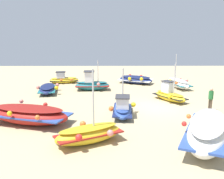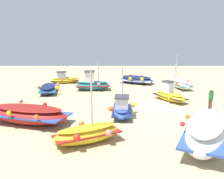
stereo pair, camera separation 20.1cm
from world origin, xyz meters
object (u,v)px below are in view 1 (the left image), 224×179
(fishing_boat_0, at_px, (29,114))
(fishing_boat_3, at_px, (92,84))
(fishing_boat_6, at_px, (89,134))
(fishing_boat_4, at_px, (170,95))
(fishing_boat_5, at_px, (178,83))
(fishing_boat_2, at_px, (48,89))
(fishing_boat_7, at_px, (123,108))
(fishing_boat_8, at_px, (64,79))
(fishing_boat_1, at_px, (207,131))
(person_walking, at_px, (211,98))
(fishing_boat_9, at_px, (135,80))

(fishing_boat_0, relative_size, fishing_boat_3, 1.64)
(fishing_boat_0, xyz_separation_m, fishing_boat_6, (2.77, 3.78, -0.09))
(fishing_boat_4, distance_m, fishing_boat_5, 5.22)
(fishing_boat_4, bearing_deg, fishing_boat_2, 41.10)
(fishing_boat_0, distance_m, fishing_boat_4, 10.80)
(fishing_boat_6, bearing_deg, fishing_boat_3, -114.08)
(fishing_boat_4, distance_m, fishing_boat_7, 5.33)
(fishing_boat_5, xyz_separation_m, fishing_boat_8, (-2.34, -11.66, -0.03))
(fishing_boat_1, xyz_separation_m, fishing_boat_5, (-12.90, 2.02, -0.26))
(fishing_boat_8, relative_size, person_walking, 1.94)
(fishing_boat_5, xyz_separation_m, fishing_boat_7, (8.44, -5.88, 0.02))
(fishing_boat_7, bearing_deg, fishing_boat_0, -72.23)
(fishing_boat_0, height_order, fishing_boat_1, fishing_boat_1)
(fishing_boat_3, bearing_deg, fishing_boat_1, 115.15)
(fishing_boat_5, height_order, fishing_boat_9, fishing_boat_5)
(fishing_boat_4, distance_m, fishing_boat_9, 7.26)
(fishing_boat_3, distance_m, fishing_boat_6, 11.62)
(fishing_boat_4, height_order, fishing_boat_7, fishing_boat_7)
(fishing_boat_6, relative_size, fishing_boat_7, 1.11)
(fishing_boat_2, relative_size, fishing_boat_9, 0.92)
(fishing_boat_8, bearing_deg, fishing_boat_1, 113.52)
(fishing_boat_5, height_order, person_walking, fishing_boat_5)
(fishing_boat_3, distance_m, fishing_boat_4, 7.48)
(fishing_boat_4, distance_m, fishing_boat_8, 12.06)
(fishing_boat_3, distance_m, person_walking, 10.82)
(fishing_boat_4, xyz_separation_m, fishing_boat_6, (7.79, -5.79, -0.01))
(fishing_boat_4, relative_size, person_walking, 1.88)
(fishing_boat_1, distance_m, fishing_boat_5, 13.06)
(fishing_boat_6, distance_m, fishing_boat_7, 4.58)
(fishing_boat_0, relative_size, fishing_boat_1, 0.99)
(fishing_boat_2, height_order, fishing_boat_9, fishing_boat_9)
(person_walking, bearing_deg, fishing_boat_3, -59.17)
(fishing_boat_7, relative_size, fishing_boat_9, 0.84)
(person_walking, bearing_deg, fishing_boat_8, -61.75)
(fishing_boat_5, distance_m, fishing_boat_7, 10.29)
(fishing_boat_4, distance_m, person_walking, 3.52)
(fishing_boat_4, bearing_deg, fishing_boat_6, 109.58)
(fishing_boat_0, xyz_separation_m, fishing_boat_4, (-5.02, 9.57, -0.07))
(fishing_boat_2, xyz_separation_m, fishing_boat_6, (10.58, 4.56, 0.12))
(fishing_boat_3, xyz_separation_m, fishing_boat_7, (7.42, 2.52, -0.12))
(fishing_boat_2, xyz_separation_m, fishing_boat_9, (-4.19, 8.32, 0.06))
(fishing_boat_0, relative_size, fishing_boat_7, 1.62)
(fishing_boat_1, bearing_deg, fishing_boat_4, -155.17)
(fishing_boat_6, bearing_deg, fishing_boat_0, -63.50)
(fishing_boat_9, bearing_deg, person_walking, 138.83)
(fishing_boat_1, xyz_separation_m, person_walking, (-5.34, 2.23, 0.24))
(fishing_boat_2, distance_m, fishing_boat_9, 9.31)
(fishing_boat_1, relative_size, fishing_boat_8, 1.72)
(fishing_boat_1, relative_size, fishing_boat_3, 1.66)
(fishing_boat_0, bearing_deg, fishing_boat_8, 107.33)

